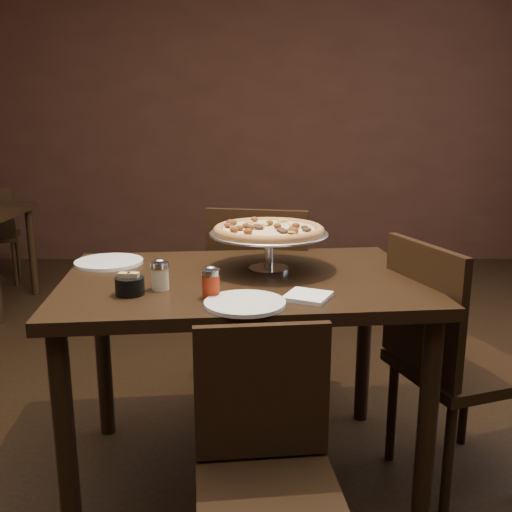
{
  "coord_description": "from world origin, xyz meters",
  "views": [
    {
      "loc": [
        0.09,
        -2.06,
        1.37
      ],
      "look_at": [
        0.09,
        -0.0,
        0.87
      ],
      "focal_mm": 40.0,
      "sensor_mm": 36.0,
      "label": 1
    }
  ],
  "objects": [
    {
      "name": "chair_far",
      "position": [
        0.12,
        0.54,
        0.54
      ],
      "size": [
        0.54,
        0.54,
        0.98
      ],
      "rotation": [
        0.0,
        0.0,
        2.95
      ],
      "color": "black",
      "rests_on": "ground"
    },
    {
      "name": "pepper_flake_shaker",
      "position": [
        -0.05,
        -0.3,
        0.86
      ],
      "size": [
        0.06,
        0.06,
        0.11
      ],
      "color": "maroon",
      "rests_on": "dining_table"
    },
    {
      "name": "chair_near",
      "position": [
        0.12,
        -0.69,
        0.45
      ],
      "size": [
        0.42,
        0.42,
        0.82
      ],
      "rotation": [
        0.0,
        0.0,
        0.11
      ],
      "color": "black",
      "rests_on": "ground"
    },
    {
      "name": "plate_near",
      "position": [
        0.06,
        -0.38,
        0.82
      ],
      "size": [
        0.25,
        0.25,
        0.01
      ],
      "primitive_type": "cylinder",
      "color": "white",
      "rests_on": "dining_table"
    },
    {
      "name": "room",
      "position": [
        0.06,
        0.03,
        1.4
      ],
      "size": [
        6.04,
        7.04,
        2.84
      ],
      "color": "black",
      "rests_on": "ground"
    },
    {
      "name": "serving_spatula",
      "position": [
        0.31,
        -0.01,
        0.96
      ],
      "size": [
        0.14,
        0.14,
        0.02
      ],
      "rotation": [
        0.0,
        0.0,
        -0.75
      ],
      "color": "#B0B1B7",
      "rests_on": "pizza_stand"
    },
    {
      "name": "plate_left",
      "position": [
        -0.49,
        0.14,
        0.82
      ],
      "size": [
        0.27,
        0.27,
        0.01
      ],
      "primitive_type": "cylinder",
      "color": "white",
      "rests_on": "dining_table"
    },
    {
      "name": "napkin_stack",
      "position": [
        0.26,
        -0.31,
        0.82
      ],
      "size": [
        0.18,
        0.18,
        0.01
      ],
      "primitive_type": "cube",
      "rotation": [
        0.0,
        0.0,
        -0.43
      ],
      "color": "white",
      "rests_on": "dining_table"
    },
    {
      "name": "dining_table",
      "position": [
        0.04,
        -0.05,
        0.7
      ],
      "size": [
        1.37,
        0.99,
        0.81
      ],
      "rotation": [
        0.0,
        0.0,
        0.1
      ],
      "color": "black",
      "rests_on": "ground"
    },
    {
      "name": "chair_side",
      "position": [
        0.8,
        -0.09,
        0.52
      ],
      "size": [
        0.56,
        0.56,
        0.95
      ],
      "rotation": [
        0.0,
        0.0,
        1.9
      ],
      "color": "black",
      "rests_on": "ground"
    },
    {
      "name": "pizza_stand",
      "position": [
        0.14,
        0.05,
        0.96
      ],
      "size": [
        0.45,
        0.45,
        0.19
      ],
      "color": "#B0B1B7",
      "rests_on": "dining_table"
    },
    {
      "name": "packet_caddy",
      "position": [
        -0.32,
        -0.27,
        0.84
      ],
      "size": [
        0.1,
        0.1,
        0.07
      ],
      "rotation": [
        0.0,
        0.0,
        -0.13
      ],
      "color": "black",
      "rests_on": "dining_table"
    },
    {
      "name": "parmesan_shaker",
      "position": [
        -0.23,
        -0.21,
        0.86
      ],
      "size": [
        0.06,
        0.06,
        0.11
      ],
      "color": "beige",
      "rests_on": "dining_table"
    }
  ]
}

